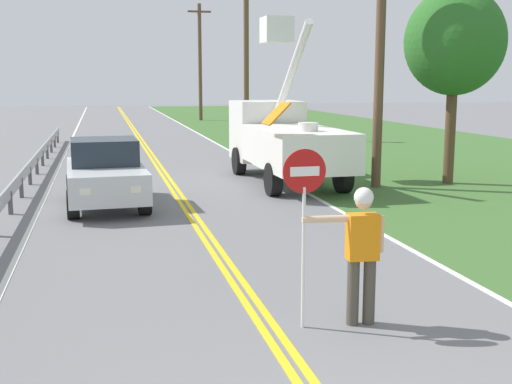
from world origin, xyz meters
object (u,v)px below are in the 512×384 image
Objects in this scene: oncoming_sedan_nearest at (105,174)px; utility_pole_mid at (246,58)px; roadside_tree_verge at (455,43)px; flagger_worker at (362,247)px; utility_pole_near at (381,31)px; utility_pole_far at (200,60)px; utility_bucket_truck at (283,137)px; stop_sign_paddle at (304,198)px.

oncoming_sedan_nearest is 0.51× the size of utility_pole_mid.
roadside_tree_verge is at bearing 7.60° from oncoming_sedan_nearest.
flagger_worker is 0.21× the size of utility_pole_near.
utility_pole_far is (0.04, 16.87, 0.35)m from utility_pole_mid.
utility_pole_mid is at bearing 99.65° from roadside_tree_verge.
utility_bucket_truck is 0.83× the size of utility_pole_mid.
roadside_tree_verge is (7.19, 10.44, 3.22)m from flagger_worker.
utility_pole_near is (2.38, -1.85, 3.15)m from utility_bucket_truck.
oncoming_sedan_nearest is 0.71× the size of roadside_tree_verge.
utility_pole_mid is at bearing 80.65° from flagger_worker.
utility_pole_near is at bearing 8.86° from oncoming_sedan_nearest.
roadside_tree_verge is at bearing -85.29° from utility_pole_far.
utility_pole_far is at bearing 90.46° from utility_pole_near.
utility_pole_mid reaches higher than stop_sign_paddle.
utility_pole_near is at bearing 61.77° from stop_sign_paddle.
stop_sign_paddle is 0.27× the size of utility_pole_near.
oncoming_sedan_nearest is 11.00m from roadside_tree_verge.
oncoming_sedan_nearest is 35.63m from utility_pole_far.
utility_pole_near is 1.48× the size of roadside_tree_verge.
utility_pole_far is (2.12, 31.52, 3.25)m from utility_bucket_truck.
flagger_worker is 13.08m from roadside_tree_verge.
utility_pole_near is (7.89, 1.23, 3.72)m from oncoming_sedan_nearest.
utility_bucket_truck is at bearing 75.57° from stop_sign_paddle.
flagger_worker is at bearing -124.56° from roadside_tree_verge.
utility_bucket_truck is at bearing -98.05° from utility_pole_mid.
utility_pole_mid is (4.41, 26.78, 3.26)m from flagger_worker.
utility_bucket_truck is 0.77× the size of utility_pole_far.
utility_bucket_truck is at bearing 79.09° from flagger_worker.
flagger_worker is 11.85m from utility_pole_near.
oncoming_sedan_nearest is (-2.40, 8.99, -0.88)m from stop_sign_paddle.
stop_sign_paddle is 0.56× the size of oncoming_sedan_nearest.
utility_pole_far reaches higher than utility_bucket_truck.
roadside_tree_verge is at bearing 55.44° from flagger_worker.
flagger_worker is at bearing -99.35° from utility_pole_mid.
roadside_tree_verge is at bearing 3.54° from utility_pole_near.
utility_pole_far is (5.22, 43.59, 2.94)m from stop_sign_paddle.
stop_sign_paddle is 9.35m from oncoming_sedan_nearest.
flagger_worker is 12.36m from utility_bucket_truck.
oncoming_sedan_nearest is at bearing 104.93° from stop_sign_paddle.
roadside_tree_verge reaches higher than oncoming_sedan_nearest.
stop_sign_paddle is 0.34× the size of utility_bucket_truck.
utility_pole_mid is (7.57, 17.73, 3.47)m from oncoming_sedan_nearest.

